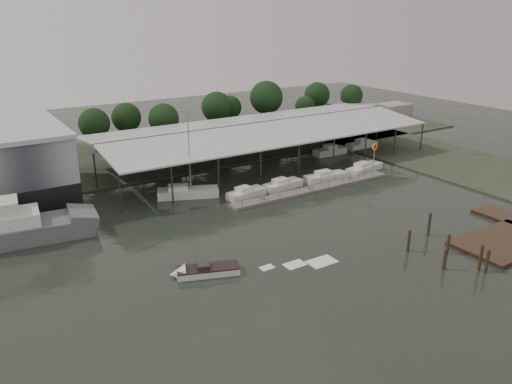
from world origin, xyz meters
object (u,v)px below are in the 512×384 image
speedboat_underway (202,271)px  shell_fuel_sign (374,153)px  grey_trawler (13,229)px  white_sailboat (187,192)px

speedboat_underway → shell_fuel_sign: bearing=-139.8°
grey_trawler → white_sailboat: size_ratio=1.47×
grey_trawler → speedboat_underway: size_ratio=1.08×
white_sailboat → speedboat_underway: size_ratio=0.73×
grey_trawler → white_sailboat: white_sailboat is taller
grey_trawler → white_sailboat: (23.10, 2.87, -0.93)m
grey_trawler → speedboat_underway: grey_trawler is taller
white_sailboat → grey_trawler: bearing=-150.2°
white_sailboat → speedboat_underway: 23.04m
shell_fuel_sign → speedboat_underway: 40.02m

